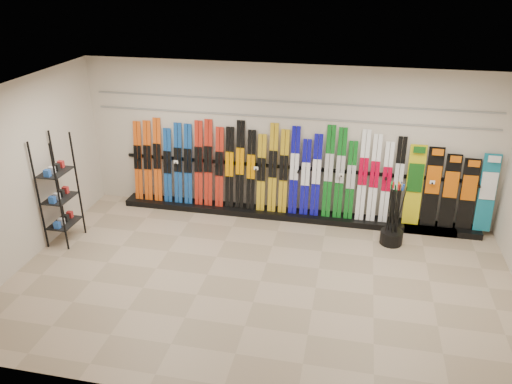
# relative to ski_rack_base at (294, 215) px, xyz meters

# --- Properties ---
(floor) EXTENTS (8.00, 8.00, 0.00)m
(floor) POSITION_rel_ski_rack_base_xyz_m (-0.22, -2.28, -0.06)
(floor) COLOR gray
(floor) RESTS_ON ground
(back_wall) EXTENTS (8.00, 0.00, 8.00)m
(back_wall) POSITION_rel_ski_rack_base_xyz_m (-0.22, 0.22, 1.44)
(back_wall) COLOR beige
(back_wall) RESTS_ON floor
(left_wall) EXTENTS (0.00, 5.00, 5.00)m
(left_wall) POSITION_rel_ski_rack_base_xyz_m (-4.22, -2.28, 1.44)
(left_wall) COLOR beige
(left_wall) RESTS_ON floor
(ceiling) EXTENTS (8.00, 8.00, 0.00)m
(ceiling) POSITION_rel_ski_rack_base_xyz_m (-0.22, -2.28, 2.94)
(ceiling) COLOR silver
(ceiling) RESTS_ON back_wall
(ski_rack_base) EXTENTS (8.00, 0.40, 0.12)m
(ski_rack_base) POSITION_rel_ski_rack_base_xyz_m (0.00, 0.00, 0.00)
(ski_rack_base) COLOR black
(ski_rack_base) RESTS_ON floor
(skis) EXTENTS (5.37, 0.27, 1.79)m
(skis) POSITION_rel_ski_rack_base_xyz_m (-0.68, 0.07, 0.89)
(skis) COLOR #DC5313
(skis) RESTS_ON ski_rack_base
(snowboards) EXTENTS (1.58, 0.24, 1.53)m
(snowboards) POSITION_rel_ski_rack_base_xyz_m (2.85, 0.07, 0.78)
(snowboards) COLOR gold
(snowboards) RESTS_ON ski_rack_base
(accessory_rack) EXTENTS (0.40, 0.60, 1.99)m
(accessory_rack) POSITION_rel_ski_rack_base_xyz_m (-3.97, -1.72, 0.94)
(accessory_rack) COLOR black
(accessory_rack) RESTS_ON floor
(pole_bin) EXTENTS (0.40, 0.40, 0.25)m
(pole_bin) POSITION_rel_ski_rack_base_xyz_m (1.87, -0.63, 0.07)
(pole_bin) COLOR black
(pole_bin) RESTS_ON floor
(ski_poles) EXTENTS (0.27, 0.20, 1.18)m
(ski_poles) POSITION_rel_ski_rack_base_xyz_m (1.86, -0.64, 0.55)
(ski_poles) COLOR black
(ski_poles) RESTS_ON pole_bin
(slatwall_rail_0) EXTENTS (7.60, 0.02, 0.03)m
(slatwall_rail_0) POSITION_rel_ski_rack_base_xyz_m (-0.22, 0.20, 1.94)
(slatwall_rail_0) COLOR gray
(slatwall_rail_0) RESTS_ON back_wall
(slatwall_rail_1) EXTENTS (7.60, 0.02, 0.03)m
(slatwall_rail_1) POSITION_rel_ski_rack_base_xyz_m (-0.22, 0.20, 2.24)
(slatwall_rail_1) COLOR gray
(slatwall_rail_1) RESTS_ON back_wall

